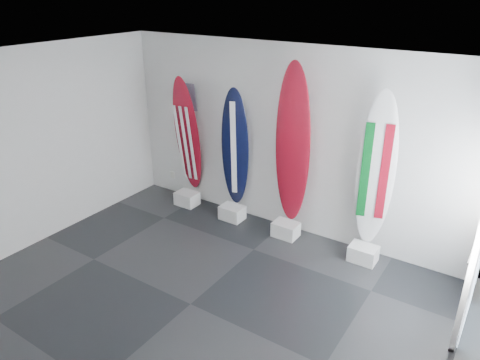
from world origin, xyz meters
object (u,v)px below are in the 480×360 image
Objects in this scene: surfboard_swiss at (293,146)px; surfboard_italy at (376,171)px; surfboard_usa at (187,136)px; surfboard_navy at (235,149)px.

surfboard_swiss reaches higher than surfboard_italy.
surfboard_swiss reaches higher than surfboard_usa.
surfboard_navy is 0.81× the size of surfboard_swiss.
surfboard_swiss is 1.30m from surfboard_italy.
surfboard_italy is at bearing -0.96° from surfboard_swiss.
surfboard_navy is at bearing -5.85° from surfboard_usa.
surfboard_swiss reaches higher than surfboard_navy.
surfboard_swiss is (2.07, 0.00, 0.21)m from surfboard_usa.
surfboard_swiss is at bearing -5.85° from surfboard_usa.
surfboard_navy is 2.35m from surfboard_italy.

